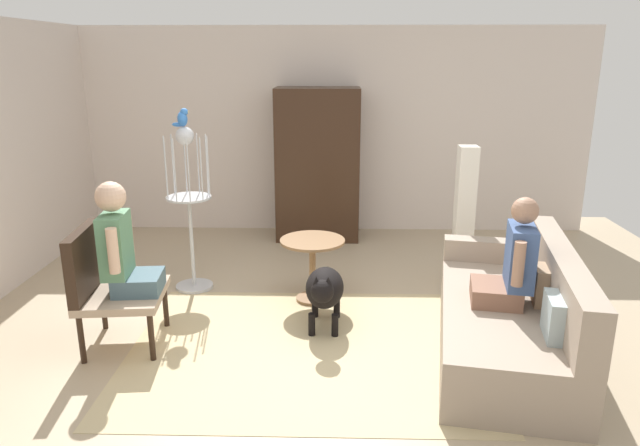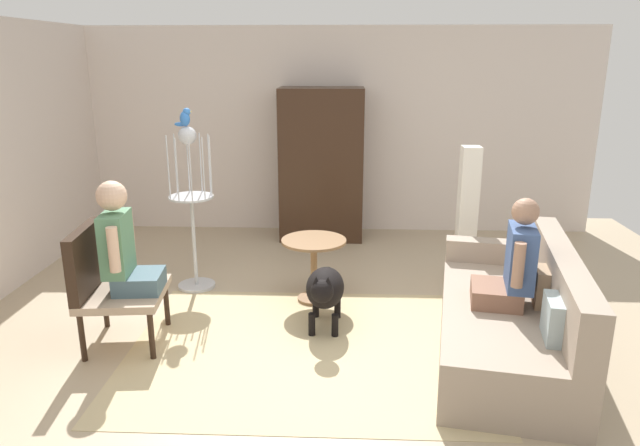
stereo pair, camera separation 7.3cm
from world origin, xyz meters
The scene contains 13 objects.
ground_plane centered at (0.00, 0.00, 0.00)m, with size 7.87×7.87×0.00m, color tan.
back_wall centered at (0.00, 3.34, 1.27)m, with size 6.63×0.12×2.55m, color silver.
area_rug centered at (-0.10, 0.03, 0.00)m, with size 2.72×2.17×0.01m, color #C6B284.
couch centered at (1.46, 0.01, 0.29)m, with size 1.26×2.16×0.84m.
armchair centered at (-1.65, 0.07, 0.54)m, with size 0.67×0.73×0.95m.
person_on_couch centered at (1.42, -0.01, 0.74)m, with size 0.48×0.53×0.81m.
person_on_armchair centered at (-1.50, 0.09, 0.81)m, with size 0.45×0.51×0.87m.
round_end_table centered at (-0.09, 0.97, 0.42)m, with size 0.59×0.59×0.59m.
dog centered at (0.03, 0.39, 0.35)m, with size 0.34×0.82×0.57m.
bird_cage_stand centered at (-1.26, 1.23, 0.84)m, with size 0.42×0.42×1.57m.
parrot centered at (-1.27, 1.23, 1.65)m, with size 0.17×0.10×0.17m.
column_lamp centered at (1.39, 1.50, 0.68)m, with size 0.20×0.20×1.37m.
armoire_cabinet centered at (-0.10, 2.93, 0.92)m, with size 1.00×0.56×1.84m, color #382316.
Camera 2 is at (0.18, -4.00, 2.20)m, focal length 32.42 mm.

